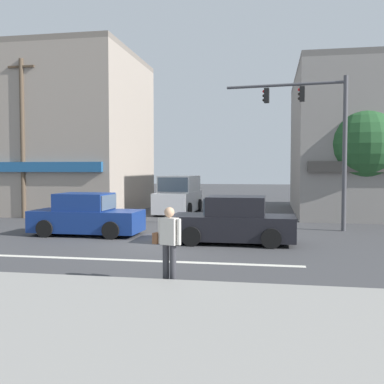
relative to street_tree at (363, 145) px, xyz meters
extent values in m
plane|color=#3D3D3F|center=(-7.85, -7.23, -3.62)|extent=(120.00, 120.00, 0.00)
cube|color=silver|center=(-7.85, -10.73, -3.62)|extent=(9.00, 0.24, 0.01)
cube|color=gray|center=(-7.85, -15.73, -3.54)|extent=(40.00, 5.00, 0.16)
cube|color=gray|center=(-18.74, 2.76, 0.81)|extent=(13.37, 8.43, 8.88)
cube|color=slate|center=(-18.74, 2.76, 5.40)|extent=(13.37, 8.43, 0.30)
cylinder|color=#4C3823|center=(0.00, 0.00, -2.49)|extent=(0.32, 0.32, 2.27)
sphere|color=#235128|center=(0.00, 0.00, 0.01)|extent=(3.63, 3.63, 3.63)
cylinder|color=brown|center=(-16.63, -1.49, 0.38)|extent=(0.22, 0.22, 8.02)
cube|color=#473828|center=(-16.63, -1.49, 3.99)|extent=(1.40, 0.12, 0.10)
cylinder|color=#47474C|center=(-1.36, -3.62, -0.52)|extent=(0.18, 0.18, 6.20)
cylinder|color=#47474C|center=(-3.75, -3.35, 2.33)|extent=(4.78, 0.64, 0.12)
cube|color=black|center=(-3.03, -3.43, 1.93)|extent=(0.23, 0.26, 0.60)
sphere|color=red|center=(-3.15, -3.42, 2.11)|extent=(0.12, 0.12, 0.12)
sphere|color=black|center=(-3.15, -3.42, 1.93)|extent=(0.12, 0.12, 0.12)
sphere|color=black|center=(-3.15, -3.42, 1.75)|extent=(0.12, 0.12, 0.12)
cube|color=black|center=(-4.46, -3.27, 1.93)|extent=(0.23, 0.26, 0.60)
sphere|color=red|center=(-4.58, -3.26, 2.11)|extent=(0.12, 0.12, 0.12)
sphere|color=black|center=(-4.58, -3.26, 1.93)|extent=(0.12, 0.12, 0.12)
sphere|color=black|center=(-4.58, -3.26, 1.75)|extent=(0.12, 0.12, 0.12)
cube|color=navy|center=(-11.08, -6.47, -3.08)|extent=(4.12, 1.75, 0.80)
cube|color=navy|center=(-11.18, -6.47, -2.36)|extent=(1.92, 1.59, 0.64)
cube|color=#475666|center=(-10.21, -6.48, -2.36)|extent=(0.08, 1.44, 0.54)
cylinder|color=black|center=(-9.80, -5.63, -3.30)|extent=(0.64, 0.19, 0.64)
cylinder|color=black|center=(-9.83, -7.33, -3.30)|extent=(0.64, 0.19, 0.64)
cylinder|color=black|center=(-12.34, -5.60, -3.30)|extent=(0.64, 0.19, 0.64)
cylinder|color=black|center=(-12.37, -7.30, -3.30)|extent=(0.64, 0.19, 0.64)
cube|color=silver|center=(-9.40, 2.35, -2.96)|extent=(1.98, 4.65, 1.10)
cube|color=silver|center=(-9.39, 2.65, -1.96)|extent=(1.90, 3.25, 0.90)
cube|color=#475666|center=(-9.44, 1.03, -1.96)|extent=(1.66, 0.11, 0.76)
cylinder|color=black|center=(-8.52, 0.89, -3.26)|extent=(0.22, 0.73, 0.72)
cylinder|color=black|center=(-10.36, 0.95, -3.26)|extent=(0.22, 0.73, 0.72)
cylinder|color=black|center=(-8.44, 3.74, -3.26)|extent=(0.22, 0.73, 0.72)
cylinder|color=black|center=(-10.28, 3.80, -3.26)|extent=(0.22, 0.73, 0.72)
cube|color=black|center=(-5.49, -7.39, -3.08)|extent=(4.11, 1.71, 0.80)
cube|color=black|center=(-5.39, -7.39, -2.36)|extent=(1.90, 1.57, 0.64)
cube|color=#475666|center=(-6.36, -7.39, -2.36)|extent=(0.06, 1.44, 0.54)
cylinder|color=black|center=(-6.77, -8.23, -3.30)|extent=(0.64, 0.18, 0.64)
cylinder|color=black|center=(-6.76, -6.53, -3.30)|extent=(0.64, 0.18, 0.64)
cylinder|color=black|center=(-4.23, -8.24, -3.30)|extent=(0.64, 0.18, 0.64)
cylinder|color=black|center=(-4.22, -6.54, -3.30)|extent=(0.64, 0.18, 0.64)
cylinder|color=#333338|center=(-6.31, -13.03, -3.19)|extent=(0.14, 0.14, 0.86)
cylinder|color=#333338|center=(-6.48, -12.97, -3.19)|extent=(0.14, 0.14, 0.86)
cube|color=beige|center=(-6.39, -13.00, -2.47)|extent=(0.41, 0.32, 0.58)
sphere|color=tan|center=(-6.39, -13.00, -2.06)|extent=(0.22, 0.22, 0.22)
cylinder|color=beige|center=(-6.17, -13.07, -2.47)|extent=(0.09, 0.09, 0.56)
cylinder|color=beige|center=(-6.62, -12.92, -2.47)|extent=(0.09, 0.09, 0.56)
cube|color=brown|center=(-6.69, -12.86, -2.65)|extent=(0.20, 0.30, 0.24)
camera|label=1|loc=(-4.24, -22.38, -1.14)|focal=42.00mm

